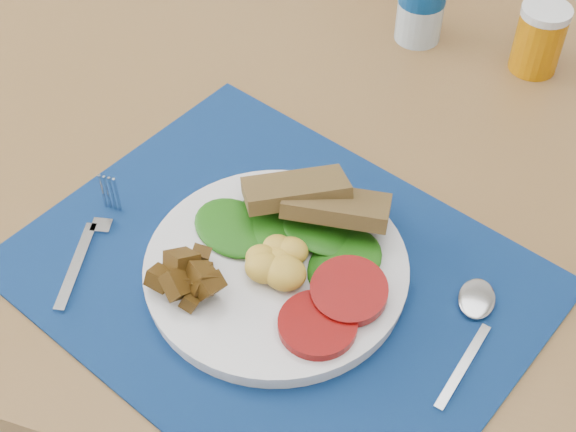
# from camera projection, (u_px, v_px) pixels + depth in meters

# --- Properties ---
(table) EXTENTS (1.40, 0.90, 0.75)m
(table) POSITION_uv_depth(u_px,v_px,m) (380.00, 202.00, 1.03)
(table) COLOR brown
(table) RESTS_ON ground
(placemat) EXTENTS (0.63, 0.57, 0.00)m
(placemat) POSITION_uv_depth(u_px,v_px,m) (276.00, 276.00, 0.84)
(placemat) COLOR black
(placemat) RESTS_ON table
(breakfast_plate) EXTENTS (0.27, 0.27, 0.07)m
(breakfast_plate) POSITION_uv_depth(u_px,v_px,m) (270.00, 265.00, 0.83)
(breakfast_plate) COLOR silver
(breakfast_plate) RESTS_ON placemat
(fork) EXTENTS (0.03, 0.17, 0.00)m
(fork) POSITION_uv_depth(u_px,v_px,m) (93.00, 240.00, 0.87)
(fork) COLOR #B2B5BA
(fork) RESTS_ON placemat
(spoon) EXTENTS (0.04, 0.16, 0.00)m
(spoon) POSITION_uv_depth(u_px,v_px,m) (472.00, 321.00, 0.80)
(spoon) COLOR #B2B5BA
(spoon) RESTS_ON placemat
(juice_glass) EXTENTS (0.06, 0.06, 0.09)m
(juice_glass) POSITION_uv_depth(u_px,v_px,m) (539.00, 40.00, 1.05)
(juice_glass) COLOR #BF6F05
(juice_glass) RESTS_ON table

